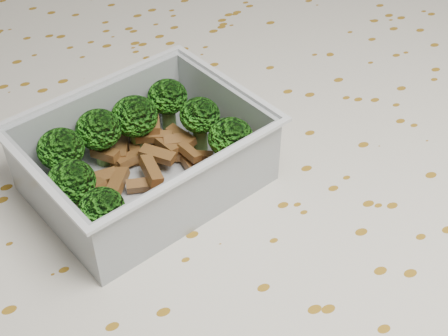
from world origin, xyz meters
name	(u,v)px	position (x,y,z in m)	size (l,w,h in m)	color
dining_table	(213,270)	(0.00, 0.00, 0.67)	(1.40, 0.90, 0.75)	brown
tablecloth	(213,230)	(0.00, 0.00, 0.72)	(1.46, 0.96, 0.19)	beige
lunch_container	(146,164)	(-0.04, 0.03, 0.78)	(0.20, 0.17, 0.06)	#B4BCC1
broccoli_florets	(134,140)	(-0.04, 0.05, 0.79)	(0.15, 0.13, 0.05)	#608C3F
meat_pile	(148,155)	(-0.03, 0.05, 0.77)	(0.11, 0.07, 0.03)	brown
sausage	(180,191)	(-0.03, 0.00, 0.77)	(0.15, 0.05, 0.02)	#B33212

